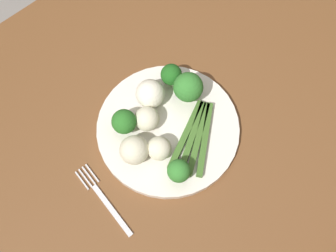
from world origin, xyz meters
name	(u,v)px	position (x,y,z in m)	size (l,w,h in m)	color
ground_plane	(167,202)	(0.00, 0.00, -0.01)	(6.00, 6.00, 0.02)	gray
dining_table	(166,139)	(0.00, 0.00, 0.62)	(1.11, 0.86, 0.73)	brown
plate	(168,128)	(-0.01, -0.02, 0.74)	(0.29, 0.29, 0.01)	silver
asparagus_bundle	(195,137)	(0.01, -0.08, 0.75)	(0.16, 0.12, 0.01)	#3D6626
broccoli_near_center	(124,122)	(-0.08, 0.03, 0.78)	(0.05, 0.05, 0.06)	#568E33
broccoli_left	(189,88)	(0.06, 0.00, 0.79)	(0.06, 0.06, 0.07)	#609E3D
broccoli_right	(171,75)	(0.06, 0.05, 0.78)	(0.04, 0.04, 0.05)	#4C7F2B
broccoli_outer_edge	(179,171)	(-0.07, -0.11, 0.78)	(0.04, 0.04, 0.05)	#609E3D
cauliflower_edge	(159,148)	(-0.06, -0.05, 0.77)	(0.05, 0.05, 0.05)	beige
cauliflower_mid	(149,94)	(0.00, 0.05, 0.78)	(0.06, 0.06, 0.06)	white
cauliflower_back_right	(134,150)	(-0.10, -0.02, 0.78)	(0.06, 0.06, 0.06)	beige
cauliflower_front_left	(147,119)	(-0.04, 0.01, 0.77)	(0.05, 0.05, 0.05)	beige
fork	(104,200)	(-0.20, -0.05, 0.73)	(0.03, 0.17, 0.00)	silver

